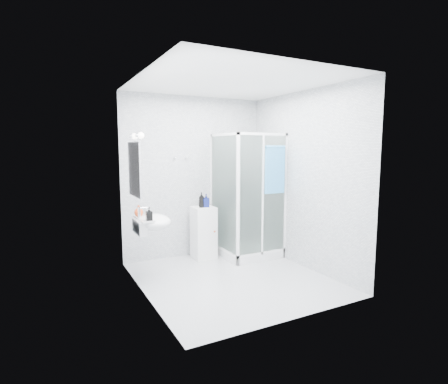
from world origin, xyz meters
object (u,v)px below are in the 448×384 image
storage_cabinet (204,232)px  hand_towel (275,168)px  shampoo_bottle_a (202,200)px  soap_dispenser_orange (139,211)px  soap_dispenser_black (149,214)px  shower_enclosure (246,230)px  wall_basin (151,222)px  shampoo_bottle_b (206,200)px

storage_cabinet → hand_towel: hand_towel is taller
shampoo_bottle_a → soap_dispenser_orange: (-1.11, -0.42, -0.02)m
soap_dispenser_black → shower_enclosure: bearing=16.3°
wall_basin → shampoo_bottle_b: (1.06, 0.56, 0.14)m
soap_dispenser_black → soap_dispenser_orange: bearing=98.1°
storage_cabinet → soap_dispenser_black: size_ratio=4.99×
shampoo_bottle_b → soap_dispenser_orange: (-1.19, -0.42, -0.00)m
wall_basin → soap_dispenser_black: 0.25m
hand_towel → shampoo_bottle_b: size_ratio=3.45×
wall_basin → storage_cabinet: 1.24m
soap_dispenser_orange → shampoo_bottle_a: bearing=20.8°
soap_dispenser_orange → soap_dispenser_black: 0.34m
hand_towel → shampoo_bottle_a: hand_towel is taller
storage_cabinet → shampoo_bottle_b: shampoo_bottle_b is taller
wall_basin → storage_cabinet: (1.02, 0.58, -0.38)m
shampoo_bottle_b → soap_dispenser_black: 1.36m
soap_dispenser_black → hand_towel: bearing=3.0°
storage_cabinet → soap_dispenser_orange: 1.33m
hand_towel → soap_dispenser_orange: hand_towel is taller
wall_basin → shampoo_bottle_b: size_ratio=2.64×
soap_dispenser_orange → hand_towel: bearing=-6.4°
shampoo_bottle_a → hand_towel: bearing=-34.6°
storage_cabinet → soap_dispenser_orange: size_ratio=5.49×
wall_basin → soap_dispenser_orange: (-0.12, 0.15, 0.14)m
storage_cabinet → shampoo_bottle_b: 0.52m
shower_enclosure → hand_towel: bearing=-56.0°
storage_cabinet → soap_dispenser_black: bearing=-144.4°
shower_enclosure → shampoo_bottle_b: (-0.59, 0.25, 0.49)m
shampoo_bottle_a → shampoo_bottle_b: (0.08, -0.00, -0.02)m
shampoo_bottle_b → storage_cabinet: bearing=150.1°
hand_towel → soap_dispenser_black: 2.07m
shower_enclosure → soap_dispenser_black: 1.87m
shampoo_bottle_b → soap_dispenser_orange: shampoo_bottle_b is taller
soap_dispenser_orange → shampoo_bottle_b: bearing=19.4°
shampoo_bottle_a → shampoo_bottle_b: bearing=-2.6°
shower_enclosure → shampoo_bottle_b: 0.81m
shampoo_bottle_b → soap_dispenser_orange: bearing=-160.6°
shampoo_bottle_a → soap_dispenser_orange: 1.18m
shampoo_bottle_a → soap_dispenser_black: 1.30m
storage_cabinet → hand_towel: 1.53m
storage_cabinet → soap_dispenser_black: 1.45m
soap_dispenser_black → storage_cabinet: bearing=35.1°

